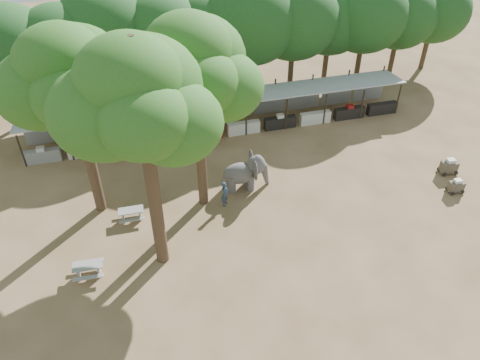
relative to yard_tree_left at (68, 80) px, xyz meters
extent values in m
plane|color=brown|center=(9.13, -7.19, -8.20)|extent=(100.00, 100.00, 0.00)
cube|color=#979A9E|center=(9.13, 6.81, -5.70)|extent=(28.00, 2.99, 0.39)
cylinder|color=#2D2319|center=(-3.47, 5.46, -7.00)|extent=(0.12, 0.12, 2.40)
cylinder|color=#2D2319|center=(-3.47, 8.16, -6.80)|extent=(0.12, 0.12, 2.80)
cube|color=gray|center=(-3.47, 5.71, -7.75)|extent=(2.38, 0.50, 0.90)
cube|color=gray|center=(-3.47, 8.11, -7.20)|extent=(2.52, 0.12, 2.00)
cylinder|color=#2D2319|center=(-0.67, 5.46, -7.00)|extent=(0.12, 0.12, 2.40)
cylinder|color=#2D2319|center=(-0.67, 8.16, -6.80)|extent=(0.12, 0.12, 2.80)
cube|color=silver|center=(-0.67, 5.71, -7.75)|extent=(2.38, 0.50, 0.90)
cube|color=gray|center=(-0.67, 8.11, -7.20)|extent=(2.52, 0.12, 2.00)
cylinder|color=#2D2319|center=(2.13, 5.46, -7.00)|extent=(0.12, 0.12, 2.40)
cylinder|color=#2D2319|center=(2.13, 8.16, -6.80)|extent=(0.12, 0.12, 2.80)
cube|color=maroon|center=(2.13, 5.71, -7.75)|extent=(2.38, 0.50, 0.90)
cube|color=gray|center=(2.13, 8.11, -7.20)|extent=(2.52, 0.12, 2.00)
cylinder|color=#2D2319|center=(4.93, 5.46, -7.00)|extent=(0.12, 0.12, 2.40)
cylinder|color=#2D2319|center=(4.93, 8.16, -6.80)|extent=(0.12, 0.12, 2.80)
cube|color=maroon|center=(4.93, 5.71, -7.75)|extent=(2.38, 0.50, 0.90)
cube|color=gray|center=(4.93, 8.11, -7.20)|extent=(2.52, 0.12, 2.00)
cylinder|color=#2D2319|center=(7.73, 5.46, -7.00)|extent=(0.12, 0.12, 2.40)
cylinder|color=#2D2319|center=(7.73, 8.16, -6.80)|extent=(0.12, 0.12, 2.80)
cube|color=maroon|center=(7.73, 5.71, -7.75)|extent=(2.38, 0.50, 0.90)
cube|color=gray|center=(7.73, 8.11, -7.20)|extent=(2.52, 0.12, 2.00)
cylinder|color=#2D2319|center=(10.53, 5.46, -7.00)|extent=(0.12, 0.12, 2.40)
cylinder|color=#2D2319|center=(10.53, 8.16, -6.80)|extent=(0.12, 0.12, 2.80)
cube|color=silver|center=(10.53, 5.71, -7.75)|extent=(2.38, 0.50, 0.90)
cube|color=gray|center=(10.53, 8.11, -7.20)|extent=(2.52, 0.12, 2.00)
cylinder|color=#2D2319|center=(13.33, 5.46, -7.00)|extent=(0.12, 0.12, 2.40)
cylinder|color=#2D2319|center=(13.33, 8.16, -6.80)|extent=(0.12, 0.12, 2.80)
cube|color=black|center=(13.33, 5.71, -7.75)|extent=(2.38, 0.50, 0.90)
cube|color=gray|center=(13.33, 8.11, -7.20)|extent=(2.52, 0.12, 2.00)
cylinder|color=#2D2319|center=(16.13, 5.46, -7.00)|extent=(0.12, 0.12, 2.40)
cylinder|color=#2D2319|center=(16.13, 8.16, -6.80)|extent=(0.12, 0.12, 2.80)
cube|color=silver|center=(16.13, 5.71, -7.75)|extent=(2.38, 0.50, 0.90)
cube|color=gray|center=(16.13, 8.11, -7.20)|extent=(2.52, 0.12, 2.00)
cylinder|color=#2D2319|center=(18.93, 5.46, -7.00)|extent=(0.12, 0.12, 2.40)
cylinder|color=#2D2319|center=(18.93, 8.16, -6.80)|extent=(0.12, 0.12, 2.80)
cube|color=black|center=(18.93, 5.71, -7.75)|extent=(2.38, 0.50, 0.90)
cube|color=gray|center=(18.93, 8.11, -7.20)|extent=(2.52, 0.12, 2.00)
cylinder|color=#2D2319|center=(21.73, 5.46, -7.00)|extent=(0.12, 0.12, 2.40)
cylinder|color=#2D2319|center=(21.73, 8.16, -6.80)|extent=(0.12, 0.12, 2.80)
cube|color=black|center=(21.73, 5.71, -7.75)|extent=(2.38, 0.50, 0.90)
cube|color=gray|center=(21.73, 8.11, -7.20)|extent=(2.52, 0.12, 2.00)
cylinder|color=#332316|center=(0.13, -0.19, -3.60)|extent=(0.60, 0.60, 9.20)
cone|color=#332316|center=(0.13, -0.19, 1.00)|extent=(0.57, 0.57, 2.88)
ellipsoid|color=#1C5013|center=(-1.27, 0.11, -0.38)|extent=(4.80, 4.80, 3.94)
ellipsoid|color=#1C5013|center=(1.33, -0.79, -0.78)|extent=(4.20, 4.20, 3.44)
ellipsoid|color=#1C5013|center=(0.33, 0.91, 0.22)|extent=(5.20, 5.20, 4.26)
ellipsoid|color=#1C5013|center=(0.13, -1.49, -0.08)|extent=(3.80, 3.80, 3.12)
ellipsoid|color=#1C5013|center=(-0.17, 0.01, 1.02)|extent=(4.40, 4.40, 3.61)
cylinder|color=#332316|center=(3.13, -5.19, -3.00)|extent=(0.64, 0.64, 10.40)
cone|color=#332316|center=(3.13, -5.19, 2.20)|extent=(0.61, 0.61, 3.25)
ellipsoid|color=#1C5013|center=(1.73, -4.89, 0.64)|extent=(4.80, 4.80, 3.94)
ellipsoid|color=#1C5013|center=(4.33, -5.79, 0.24)|extent=(4.20, 4.20, 3.44)
ellipsoid|color=#1C5013|center=(3.33, -4.09, 1.24)|extent=(5.20, 5.20, 4.26)
ellipsoid|color=#1C5013|center=(3.13, -6.49, 0.94)|extent=(3.80, 3.80, 3.12)
ellipsoid|color=#1C5013|center=(2.83, -4.99, 2.04)|extent=(4.40, 4.40, 3.61)
cylinder|color=#332316|center=(6.13, -1.19, -3.40)|extent=(0.56, 0.56, 9.60)
cone|color=#332316|center=(6.13, -1.19, 1.40)|extent=(0.53, 0.53, 3.00)
ellipsoid|color=#1C5013|center=(4.73, -0.89, -0.04)|extent=(4.80, 4.80, 3.94)
ellipsoid|color=#1C5013|center=(7.33, -1.79, -0.44)|extent=(4.20, 4.20, 3.44)
ellipsoid|color=#1C5013|center=(6.33, -0.09, 0.56)|extent=(5.20, 5.20, 4.26)
ellipsoid|color=#1C5013|center=(6.13, -2.49, 0.26)|extent=(3.80, 3.80, 3.12)
ellipsoid|color=#1C5013|center=(5.83, -0.99, 1.36)|extent=(4.40, 4.40, 3.61)
cylinder|color=#332316|center=(-4.20, 11.81, -6.33)|extent=(0.44, 0.44, 3.74)
ellipsoid|color=#123814|center=(-4.20, 11.81, -2.68)|extent=(6.46, 5.95, 5.61)
cylinder|color=#332316|center=(-0.87, 11.81, -6.33)|extent=(0.44, 0.44, 3.74)
ellipsoid|color=#123814|center=(-0.87, 11.81, -2.68)|extent=(6.46, 5.95, 5.61)
cylinder|color=#332316|center=(2.47, 11.81, -6.33)|extent=(0.44, 0.44, 3.74)
ellipsoid|color=#123814|center=(2.47, 11.81, -2.68)|extent=(6.46, 5.95, 5.61)
cylinder|color=#332316|center=(5.80, 11.81, -6.33)|extent=(0.44, 0.44, 3.74)
ellipsoid|color=#123814|center=(5.80, 11.81, -2.68)|extent=(6.46, 5.95, 5.61)
cylinder|color=#332316|center=(9.13, 11.81, -6.33)|extent=(0.44, 0.44, 3.74)
ellipsoid|color=#123814|center=(9.13, 11.81, -2.68)|extent=(6.46, 5.95, 5.61)
cylinder|color=#332316|center=(12.47, 11.81, -6.33)|extent=(0.44, 0.44, 3.74)
ellipsoid|color=#123814|center=(12.47, 11.81, -2.68)|extent=(6.46, 5.95, 5.61)
cylinder|color=#332316|center=(15.80, 11.81, -6.33)|extent=(0.44, 0.44, 3.74)
ellipsoid|color=#123814|center=(15.80, 11.81, -2.68)|extent=(6.46, 5.95, 5.61)
cylinder|color=#332316|center=(19.13, 11.81, -6.33)|extent=(0.44, 0.44, 3.74)
ellipsoid|color=#123814|center=(19.13, 11.81, -2.68)|extent=(6.46, 5.95, 5.61)
cylinder|color=#332316|center=(22.47, 11.81, -6.33)|extent=(0.44, 0.44, 3.74)
ellipsoid|color=#123814|center=(22.47, 11.81, -2.68)|extent=(6.46, 5.95, 5.61)
cylinder|color=#332316|center=(25.80, 11.81, -6.33)|extent=(0.44, 0.44, 3.74)
ellipsoid|color=#123814|center=(25.80, 11.81, -2.68)|extent=(6.46, 5.95, 5.61)
cylinder|color=#332316|center=(29.13, 11.81, -6.33)|extent=(0.44, 0.44, 3.74)
ellipsoid|color=#123814|center=(29.13, 11.81, -2.68)|extent=(6.46, 5.95, 5.61)
ellipsoid|color=#474445|center=(8.62, -0.42, -7.09)|extent=(2.19, 1.37, 1.37)
cylinder|color=#474445|center=(8.02, -0.71, -7.62)|extent=(0.52, 0.52, 1.16)
cylinder|color=#474445|center=(8.06, -0.06, -7.62)|extent=(0.52, 0.52, 1.16)
cylinder|color=#474445|center=(9.18, -0.78, -7.62)|extent=(0.52, 0.52, 1.16)
cylinder|color=#474445|center=(9.22, -0.13, -7.62)|extent=(0.52, 0.52, 1.16)
ellipsoid|color=#474445|center=(9.62, -0.49, -6.60)|extent=(1.23, 1.02, 1.27)
ellipsoid|color=#474445|center=(9.39, -1.09, -6.57)|extent=(0.26, 1.05, 1.30)
ellipsoid|color=#474445|center=(9.47, 0.14, -6.57)|extent=(0.26, 1.05, 1.30)
cone|color=#474445|center=(10.24, -0.53, -7.48)|extent=(0.55, 0.55, 1.44)
imported|color=#26384C|center=(7.32, -1.78, -7.37)|extent=(0.65, 0.71, 1.65)
cube|color=gray|center=(-0.59, -5.33, -7.49)|extent=(1.51, 0.76, 0.06)
cube|color=gray|center=(-1.09, -5.31, -7.86)|extent=(0.13, 0.60, 0.69)
cube|color=gray|center=(-0.10, -5.35, -7.86)|extent=(0.13, 0.60, 0.69)
cube|color=gray|center=(-0.62, -5.87, -7.79)|extent=(1.49, 0.31, 0.05)
cube|color=gray|center=(-0.57, -4.79, -7.79)|extent=(1.49, 0.31, 0.05)
cube|color=gray|center=(1.83, -1.65, -7.52)|extent=(1.43, 0.69, 0.06)
cube|color=gray|center=(1.35, -1.64, -7.87)|extent=(0.10, 0.57, 0.66)
cube|color=gray|center=(2.30, -1.65, -7.87)|extent=(0.10, 0.57, 0.66)
cube|color=gray|center=(1.82, -2.17, -7.80)|extent=(1.42, 0.26, 0.05)
cube|color=gray|center=(1.84, -1.13, -7.80)|extent=(1.42, 0.26, 0.05)
cube|color=#3E362B|center=(21.36, -4.29, -7.76)|extent=(0.90, 0.57, 0.61)
cylinder|color=black|center=(21.00, -4.56, -8.07)|extent=(0.26, 0.07, 0.26)
cylinder|color=black|center=(21.70, -4.59, -8.07)|extent=(0.26, 0.07, 0.26)
cylinder|color=black|center=(21.03, -3.98, -8.07)|extent=(0.26, 0.07, 0.26)
cylinder|color=black|center=(21.73, -4.02, -8.07)|extent=(0.26, 0.07, 0.26)
cube|color=silver|center=(21.36, -4.29, -7.37)|extent=(0.45, 0.37, 0.22)
cube|color=#3E362B|center=(22.09, -2.46, -7.69)|extent=(1.06, 0.69, 0.71)
cylinder|color=black|center=(21.66, -2.76, -8.05)|extent=(0.31, 0.09, 0.30)
cylinder|color=black|center=(22.47, -2.82, -8.05)|extent=(0.31, 0.09, 0.30)
cylinder|color=black|center=(21.71, -2.09, -8.05)|extent=(0.31, 0.09, 0.30)
cylinder|color=black|center=(22.52, -2.16, -8.05)|extent=(0.31, 0.09, 0.30)
cube|color=silver|center=(22.09, -2.46, -7.24)|extent=(0.54, 0.45, 0.25)
camera|label=1|loc=(2.66, -22.59, 10.13)|focal=35.00mm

